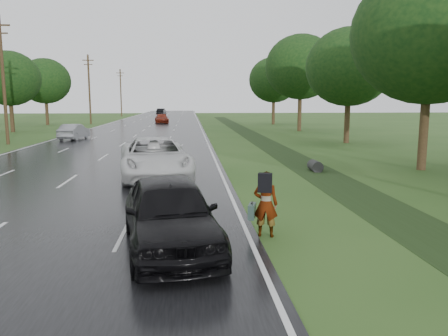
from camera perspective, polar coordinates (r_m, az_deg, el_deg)
name	(u,v)px	position (r m, az deg, el deg)	size (l,w,h in m)	color
road	(148,128)	(56.39, -9.96, 5.19)	(14.00, 180.00, 0.04)	black
edge_stripe_east	(201,127)	(56.16, -3.06, 5.32)	(0.12, 180.00, 0.01)	silver
edge_stripe_west	(93,128)	(57.41, -16.71, 5.04)	(0.12, 180.00, 0.01)	silver
center_line	(148,128)	(56.39, -9.96, 5.22)	(0.12, 180.00, 0.01)	silver
drainage_ditch	(279,150)	(30.59, 7.24, 2.29)	(2.20, 120.00, 0.56)	black
utility_pole_mid	(3,78)	(38.86, -26.89, 10.42)	(1.60, 0.26, 10.00)	#3B2818
utility_pole_far	(89,88)	(67.62, -17.18, 9.91)	(1.60, 0.26, 10.00)	#3B2818
utility_pole_distant	(121,92)	(97.13, -13.33, 9.63)	(1.60, 0.26, 10.00)	#3B2818
tree_east_b	(430,34)	(24.30, 25.36, 15.56)	(7.60, 7.60, 10.11)	#3B2818
tree_east_c	(349,67)	(37.44, 16.05, 12.56)	(7.00, 7.00, 9.29)	#3B2818
tree_east_d	(301,67)	(50.74, 10.00, 12.86)	(8.00, 8.00, 10.76)	#3B2818
tree_east_f	(274,80)	(64.28, 6.54, 11.36)	(7.20, 7.20, 9.62)	#3B2818
tree_west_d	(9,78)	(53.73, -26.27, 10.44)	(6.60, 6.60, 8.80)	#3B2818
tree_west_f	(45,81)	(67.15, -22.34, 10.46)	(7.00, 7.00, 9.29)	#3B2818
pedestrian	(265,203)	(11.29, 5.35, -4.58)	(0.83, 0.83, 1.71)	#A5998C
white_pickup	(155,158)	(19.85, -9.01, 1.33)	(2.98, 6.46, 1.80)	silver
dark_sedan	(170,213)	(10.30, -7.11, -5.87)	(2.02, 5.02, 1.71)	black
silver_sedan	(74,132)	(40.89, -19.01, 4.50)	(1.46, 4.20, 1.38)	gray
far_car_red	(162,119)	(67.30, -8.14, 6.41)	(1.92, 4.73, 1.37)	maroon
far_car_dark	(161,112)	(102.86, -8.18, 7.28)	(1.64, 4.70, 1.55)	black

